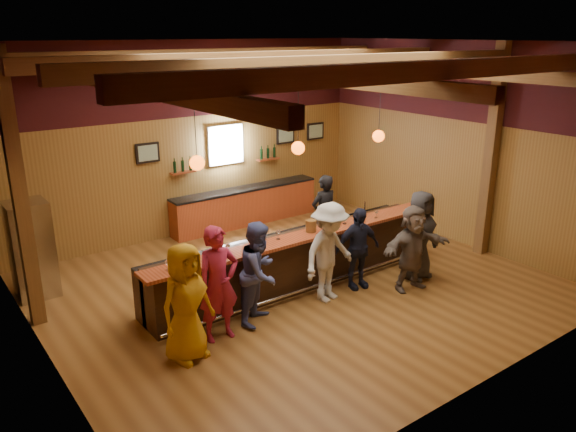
# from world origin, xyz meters

# --- Properties ---
(room) EXTENTS (9.04, 9.00, 4.52)m
(room) POSITION_xyz_m (0.00, 0.06, 3.21)
(room) COLOR brown
(room) RESTS_ON ground
(bar_counter) EXTENTS (6.30, 1.07, 1.11)m
(bar_counter) POSITION_xyz_m (0.02, 0.15, 0.52)
(bar_counter) COLOR black
(bar_counter) RESTS_ON ground
(back_bar_cabinet) EXTENTS (4.00, 0.52, 0.95)m
(back_bar_cabinet) POSITION_xyz_m (1.20, 3.72, 0.48)
(back_bar_cabinet) COLOR #92371A
(back_bar_cabinet) RESTS_ON ground
(window) EXTENTS (0.95, 0.09, 0.95)m
(window) POSITION_xyz_m (0.80, 3.95, 2.05)
(window) COLOR silver
(window) RESTS_ON room
(framed_pictures) EXTENTS (5.35, 0.05, 0.45)m
(framed_pictures) POSITION_xyz_m (1.67, 3.94, 2.10)
(framed_pictures) COLOR black
(framed_pictures) RESTS_ON room
(wine_shelves) EXTENTS (3.00, 0.18, 0.30)m
(wine_shelves) POSITION_xyz_m (0.80, 3.88, 1.62)
(wine_shelves) COLOR #92371A
(wine_shelves) RESTS_ON room
(pendant_lights) EXTENTS (4.24, 0.24, 1.37)m
(pendant_lights) POSITION_xyz_m (0.00, 0.00, 2.71)
(pendant_lights) COLOR black
(pendant_lights) RESTS_ON room
(stainless_fridge) EXTENTS (0.70, 0.70, 1.80)m
(stainless_fridge) POSITION_xyz_m (-4.10, 2.60, 0.90)
(stainless_fridge) COLOR silver
(stainless_fridge) RESTS_ON ground
(customer_orange) EXTENTS (1.01, 0.78, 1.82)m
(customer_orange) POSITION_xyz_m (-2.80, -0.99, 0.91)
(customer_orange) COLOR #BB7F11
(customer_orange) RESTS_ON ground
(customer_redvest) EXTENTS (0.70, 0.48, 1.88)m
(customer_redvest) POSITION_xyz_m (-2.13, -0.77, 0.94)
(customer_redvest) COLOR maroon
(customer_redvest) RESTS_ON ground
(customer_denim) EXTENTS (1.08, 1.02, 1.76)m
(customer_denim) POSITION_xyz_m (-1.30, -0.67, 0.88)
(customer_denim) COLOR #47528F
(customer_denim) RESTS_ON ground
(customer_white) EXTENTS (1.30, 0.91, 1.84)m
(customer_white) POSITION_xyz_m (0.13, -0.76, 0.92)
(customer_white) COLOR silver
(customer_white) RESTS_ON ground
(customer_navy) EXTENTS (0.99, 0.56, 1.59)m
(customer_navy) POSITION_xyz_m (0.91, -0.67, 0.79)
(customer_navy) COLOR #1A1D34
(customer_navy) RESTS_ON ground
(customer_brown) EXTENTS (1.58, 0.68, 1.65)m
(customer_brown) POSITION_xyz_m (1.68, -1.33, 0.83)
(customer_brown) COLOR #645850
(customer_brown) RESTS_ON ground
(customer_dark) EXTENTS (0.94, 0.68, 1.78)m
(customer_dark) POSITION_xyz_m (2.18, -1.07, 0.89)
(customer_dark) COLOR #28282B
(customer_dark) RESTS_ON ground
(bartender) EXTENTS (0.65, 0.44, 1.76)m
(bartender) POSITION_xyz_m (1.54, 1.07, 0.88)
(bartender) COLOR black
(bartender) RESTS_ON ground
(ice_bucket) EXTENTS (0.21, 0.21, 0.23)m
(ice_bucket) POSITION_xyz_m (0.23, -0.11, 1.22)
(ice_bucket) COLOR brown
(ice_bucket) RESTS_ON bar_counter
(bottle_a) EXTENTS (0.07, 0.07, 0.32)m
(bottle_a) POSITION_xyz_m (0.76, -0.02, 1.24)
(bottle_a) COLOR black
(bottle_a) RESTS_ON bar_counter
(bottle_b) EXTENTS (0.08, 0.08, 0.37)m
(bottle_b) POSITION_xyz_m (1.01, -0.02, 1.25)
(bottle_b) COLOR black
(bottle_b) RESTS_ON bar_counter
(glass_a) EXTENTS (0.08, 0.08, 0.17)m
(glass_a) POSITION_xyz_m (-2.70, -0.19, 1.23)
(glass_a) COLOR silver
(glass_a) RESTS_ON bar_counter
(glass_b) EXTENTS (0.09, 0.09, 0.20)m
(glass_b) POSITION_xyz_m (-1.88, -0.16, 1.25)
(glass_b) COLOR silver
(glass_b) RESTS_ON bar_counter
(glass_c) EXTENTS (0.09, 0.09, 0.20)m
(glass_c) POSITION_xyz_m (-1.59, -0.15, 1.25)
(glass_c) COLOR silver
(glass_c) RESTS_ON bar_counter
(glass_d) EXTENTS (0.07, 0.07, 0.17)m
(glass_d) POSITION_xyz_m (-1.09, -0.22, 1.23)
(glass_d) COLOR silver
(glass_d) RESTS_ON bar_counter
(glass_e) EXTENTS (0.08, 0.08, 0.18)m
(glass_e) POSITION_xyz_m (-0.50, -0.08, 1.24)
(glass_e) COLOR silver
(glass_e) RESTS_ON bar_counter
(glass_f) EXTENTS (0.09, 0.09, 0.20)m
(glass_f) POSITION_xyz_m (1.03, -0.16, 1.25)
(glass_f) COLOR silver
(glass_f) RESTS_ON bar_counter
(glass_g) EXTENTS (0.09, 0.09, 0.20)m
(glass_g) POSITION_xyz_m (1.44, -0.13, 1.25)
(glass_g) COLOR silver
(glass_g) RESTS_ON bar_counter
(glass_h) EXTENTS (0.07, 0.07, 0.17)m
(glass_h) POSITION_xyz_m (1.78, -0.26, 1.23)
(glass_h) COLOR silver
(glass_h) RESTS_ON bar_counter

